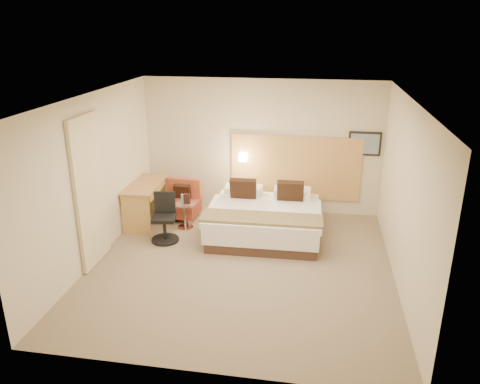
% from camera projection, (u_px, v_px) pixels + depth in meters
% --- Properties ---
extents(floor, '(4.80, 5.00, 0.02)m').
position_uv_depth(floor, '(241.00, 266.00, 7.59)').
color(floor, '#7C6A53').
rests_on(floor, ground).
extents(ceiling, '(4.80, 5.00, 0.02)m').
position_uv_depth(ceiling, '(241.00, 97.00, 6.66)').
color(ceiling, silver).
rests_on(ceiling, floor).
extents(wall_back, '(4.80, 0.02, 2.70)m').
position_uv_depth(wall_back, '(261.00, 146.00, 9.45)').
color(wall_back, beige).
rests_on(wall_back, floor).
extents(wall_front, '(4.80, 0.02, 2.70)m').
position_uv_depth(wall_front, '(201.00, 268.00, 4.80)').
color(wall_front, beige).
rests_on(wall_front, floor).
extents(wall_left, '(0.02, 5.00, 2.70)m').
position_uv_depth(wall_left, '(93.00, 179.00, 7.50)').
color(wall_left, beige).
rests_on(wall_left, floor).
extents(wall_right, '(0.02, 5.00, 2.70)m').
position_uv_depth(wall_right, '(405.00, 196.00, 6.75)').
color(wall_right, beige).
rests_on(wall_right, floor).
extents(headboard_panel, '(2.60, 0.04, 1.30)m').
position_uv_depth(headboard_panel, '(295.00, 168.00, 9.44)').
color(headboard_panel, tan).
rests_on(headboard_panel, wall_back).
extents(art_frame, '(0.62, 0.03, 0.47)m').
position_uv_depth(art_frame, '(365.00, 144.00, 9.06)').
color(art_frame, black).
rests_on(art_frame, wall_back).
extents(art_canvas, '(0.54, 0.01, 0.39)m').
position_uv_depth(art_canvas, '(365.00, 144.00, 9.04)').
color(art_canvas, slate).
rests_on(art_canvas, wall_back).
extents(lamp_arm, '(0.02, 0.12, 0.02)m').
position_uv_depth(lamp_arm, '(244.00, 156.00, 9.49)').
color(lamp_arm, silver).
rests_on(lamp_arm, wall_back).
extents(lamp_shade, '(0.15, 0.15, 0.15)m').
position_uv_depth(lamp_shade, '(243.00, 157.00, 9.44)').
color(lamp_shade, '#FEECC6').
rests_on(lamp_shade, wall_back).
extents(curtain, '(0.06, 0.90, 2.42)m').
position_uv_depth(curtain, '(90.00, 192.00, 7.31)').
color(curtain, beige).
rests_on(curtain, wall_left).
extents(bottle_a, '(0.06, 0.06, 0.18)m').
position_uv_depth(bottle_a, '(182.00, 199.00, 8.80)').
color(bottle_a, '#7EB1C3').
rests_on(bottle_a, side_table).
extents(menu_folder, '(0.12, 0.05, 0.20)m').
position_uv_depth(menu_folder, '(187.00, 199.00, 8.77)').
color(menu_folder, '#341915').
rests_on(menu_folder, side_table).
extents(bed, '(2.07, 2.01, 0.99)m').
position_uv_depth(bed, '(265.00, 218.00, 8.63)').
color(bed, '#442C22').
rests_on(bed, floor).
extents(lounge_chair, '(0.75, 0.67, 0.75)m').
position_uv_depth(lounge_chair, '(181.00, 203.00, 9.39)').
color(lounge_chair, tan).
rests_on(lounge_chair, floor).
extents(side_table, '(0.46, 0.46, 0.50)m').
position_uv_depth(side_table, '(185.00, 214.00, 8.89)').
color(side_table, silver).
rests_on(side_table, floor).
extents(desk, '(0.65, 1.30, 0.79)m').
position_uv_depth(desk, '(146.00, 192.00, 9.05)').
color(desk, '#AD7744').
rests_on(desk, floor).
extents(desk_chair, '(0.57, 0.57, 0.87)m').
position_uv_depth(desk_chair, '(165.00, 222.00, 8.36)').
color(desk_chair, black).
rests_on(desk_chair, floor).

